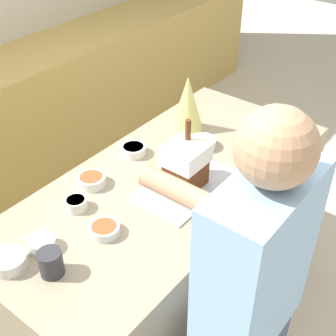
{
  "coord_description": "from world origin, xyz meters",
  "views": [
    {
      "loc": [
        -1.29,
        -1.01,
        2.17
      ],
      "look_at": [
        0.01,
        0.0,
        0.98
      ],
      "focal_mm": 50.0,
      "sensor_mm": 36.0,
      "label": 1
    }
  ],
  "objects": [
    {
      "name": "baking_tray",
      "position": [
        0.01,
        -0.09,
        0.92
      ],
      "size": [
        0.45,
        0.28,
        0.01
      ],
      "color": "#B2B2BC",
      "rests_on": "kitchen_island"
    },
    {
      "name": "candy_bowl_far_right",
      "position": [
        -0.38,
        0.17,
        0.94
      ],
      "size": [
        0.09,
        0.09,
        0.05
      ],
      "color": "silver",
      "rests_on": "kitchen_island"
    },
    {
      "name": "candy_bowl_near_tray_right",
      "position": [
        0.32,
        0.03,
        0.94
      ],
      "size": [
        0.13,
        0.13,
        0.04
      ],
      "color": "white",
      "rests_on": "kitchen_island"
    },
    {
      "name": "candy_bowl_behind_tray",
      "position": [
        -0.61,
        0.11,
        0.94
      ],
      "size": [
        0.1,
        0.1,
        0.04
      ],
      "color": "silver",
      "rests_on": "kitchen_island"
    },
    {
      "name": "candy_bowl_front_corner",
      "position": [
        0.06,
        0.25,
        0.94
      ],
      "size": [
        0.12,
        0.12,
        0.04
      ],
      "color": "white",
      "rests_on": "kitchen_island"
    },
    {
      "name": "ground_plane",
      "position": [
        0.0,
        0.0,
        0.0
      ],
      "size": [
        12.0,
        12.0,
        0.0
      ],
      "primitive_type": "plane",
      "color": "beige"
    },
    {
      "name": "candy_bowl_beside_tree",
      "position": [
        -0.41,
        -0.02,
        0.94
      ],
      "size": [
        0.12,
        0.12,
        0.04
      ],
      "color": "silver",
      "rests_on": "kitchen_island"
    },
    {
      "name": "kitchen_island",
      "position": [
        0.0,
        0.0,
        0.46
      ],
      "size": [
        1.71,
        0.77,
        0.92
      ],
      "color": "gray",
      "rests_on": "ground_plane"
    },
    {
      "name": "mug",
      "position": [
        -0.66,
        -0.01,
        0.97
      ],
      "size": [
        0.08,
        0.08,
        0.1
      ],
      "color": "#2D2D33",
      "rests_on": "kitchen_island"
    },
    {
      "name": "candy_bowl_far_left",
      "position": [
        -0.74,
        0.13,
        0.95
      ],
      "size": [
        0.13,
        0.13,
        0.05
      ],
      "color": "silver",
      "rests_on": "kitchen_island"
    },
    {
      "name": "decorative_tree",
      "position": [
        0.4,
        0.19,
        1.06
      ],
      "size": [
        0.17,
        0.17,
        0.29
      ],
      "color": "#DBD675",
      "rests_on": "kitchen_island"
    },
    {
      "name": "candy_bowl_near_tray_left",
      "position": [
        -0.23,
        0.24,
        0.94
      ],
      "size": [
        0.12,
        0.12,
        0.04
      ],
      "color": "silver",
      "rests_on": "kitchen_island"
    },
    {
      "name": "gingerbread_house",
      "position": [
        0.01,
        -0.09,
        1.03
      ],
      "size": [
        0.17,
        0.15,
        0.29
      ],
      "color": "#5B2D14",
      "rests_on": "baking_tray"
    },
    {
      "name": "person",
      "position": [
        -0.36,
        -0.62,
        0.85
      ],
      "size": [
        0.43,
        0.54,
        1.64
      ],
      "color": "#424C6B",
      "rests_on": "ground_plane"
    }
  ]
}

